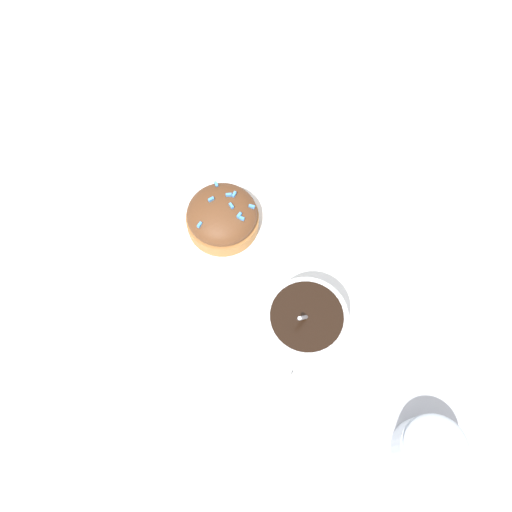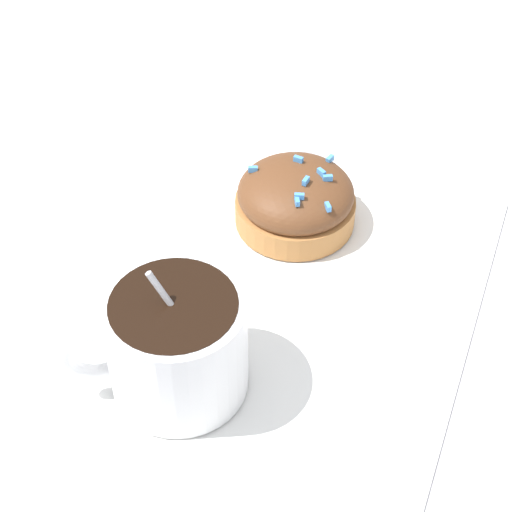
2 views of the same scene
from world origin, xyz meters
name	(u,v)px [view 2 (image 2 of 2)]	position (x,y,z in m)	size (l,w,h in m)	color
ground_plane	(242,297)	(0.00, 0.00, 0.00)	(3.00, 3.00, 0.00)	#B2B2B7
paper_napkin	(242,295)	(0.00, 0.00, 0.00)	(0.34, 0.32, 0.00)	white
coffee_cup	(174,341)	(-0.09, 0.01, 0.04)	(0.09, 0.11, 0.10)	white
frosted_pastry	(295,199)	(0.09, -0.01, 0.02)	(0.09, 0.09, 0.05)	#B2753D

